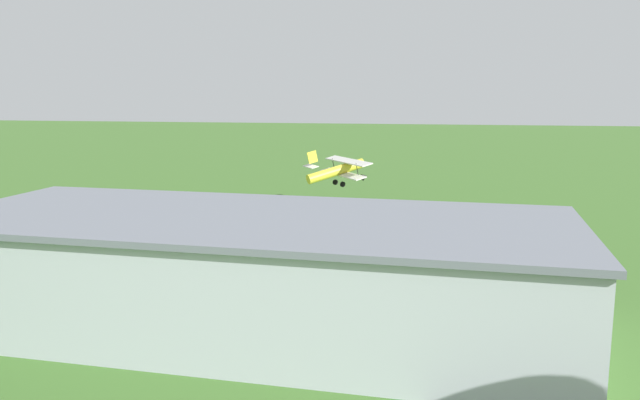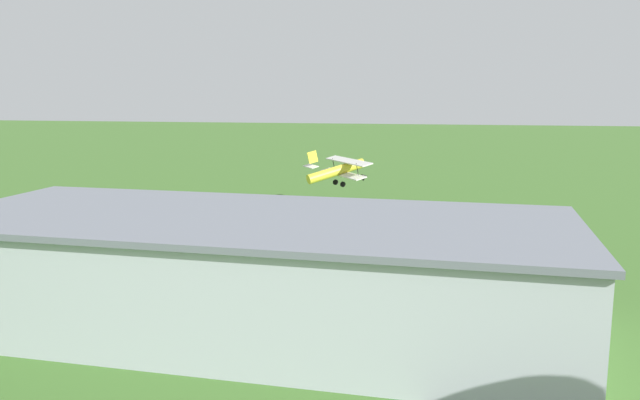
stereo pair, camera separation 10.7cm
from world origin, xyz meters
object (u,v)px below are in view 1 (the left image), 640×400
object	(u,v)px
person_watching_takeoff	(149,238)
person_near_hangar_door	(482,262)
person_beside_truck	(412,246)
car_orange	(5,244)
hangar	(253,271)
person_at_fence_line	(548,251)
car_black	(86,245)
biplane	(338,170)

from	to	relation	value
person_watching_takeoff	person_near_hangar_door	bearing A→B (deg)	174.58
person_near_hangar_door	person_watching_takeoff	bearing A→B (deg)	-5.42
person_near_hangar_door	person_beside_truck	xyz separation A→B (m)	(5.38, -3.83, 0.12)
car_orange	person_near_hangar_door	size ratio (longest dim) A/B	2.87
hangar	person_watching_takeoff	bearing A→B (deg)	-49.13
hangar	person_at_fence_line	world-z (taller)	hangar
car_black	person_watching_takeoff	xyz separation A→B (m)	(-4.02, -3.41, 0.04)
biplane	car_black	world-z (taller)	biplane
person_at_fence_line	car_orange	bearing A→B (deg)	7.61
car_orange	person_beside_truck	distance (m)	34.23
hangar	person_watching_takeoff	world-z (taller)	hangar
hangar	person_near_hangar_door	bearing A→B (deg)	-134.44
car_orange	person_near_hangar_door	world-z (taller)	car_orange
car_black	person_near_hangar_door	xyz separation A→B (m)	(-32.20, -0.73, -0.05)
biplane	car_orange	world-z (taller)	biplane
hangar	person_beside_truck	bearing A→B (deg)	-115.09
biplane	person_near_hangar_door	xyz separation A→B (m)	(-14.80, 24.18, -3.75)
biplane	car_black	bearing A→B (deg)	55.08
biplane	person_beside_truck	xyz separation A→B (m)	(-9.41, 20.35, -3.63)
person_at_fence_line	person_beside_truck	xyz separation A→B (m)	(10.88, 0.52, 0.10)
person_near_hangar_door	person_watching_takeoff	distance (m)	28.30
car_black	person_beside_truck	size ratio (longest dim) A/B	2.58
hangar	person_at_fence_line	distance (m)	26.71
car_black	person_beside_truck	xyz separation A→B (m)	(-26.81, -4.56, 0.08)
car_orange	person_at_fence_line	distance (m)	45.07
person_near_hangar_door	person_at_fence_line	size ratio (longest dim) A/B	0.97
person_watching_takeoff	person_beside_truck	world-z (taller)	person_beside_truck
person_at_fence_line	person_watching_takeoff	bearing A→B (deg)	2.86
person_near_hangar_door	hangar	bearing A→B (deg)	45.56
car_orange	person_watching_takeoff	distance (m)	11.81
car_black	person_near_hangar_door	bearing A→B (deg)	-178.69
biplane	person_at_fence_line	xyz separation A→B (m)	(-20.29, 19.83, -3.73)
person_watching_takeoff	person_beside_truck	bearing A→B (deg)	-177.09
car_black	car_orange	size ratio (longest dim) A/B	1.03
person_near_hangar_door	person_at_fence_line	distance (m)	7.01
hangar	car_black	bearing A→B (deg)	-35.72
person_beside_truck	person_watching_takeoff	bearing A→B (deg)	2.91
biplane	person_beside_truck	size ratio (longest dim) A/B	4.96
biplane	person_beside_truck	distance (m)	22.72
car_black	person_near_hangar_door	size ratio (longest dim) A/B	2.94
biplane	car_black	xyz separation A→B (m)	(17.40, 24.92, -3.70)
biplane	car_black	size ratio (longest dim) A/B	1.93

